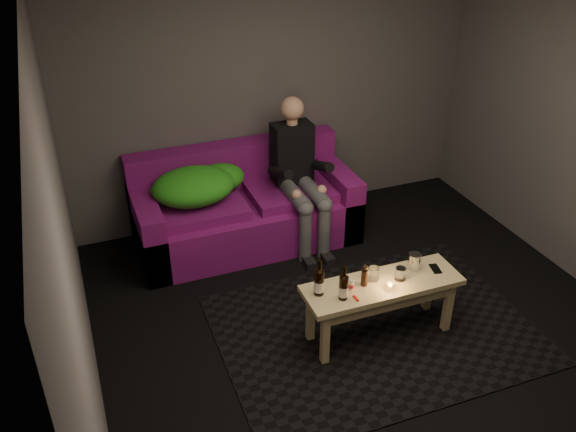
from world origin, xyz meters
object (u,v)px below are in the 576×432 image
object	(u,v)px
person	(299,171)
coffee_table	(382,292)
beer_bottle_b	(344,287)
sofa	(244,209)
beer_bottle_a	(319,281)
steel_cup	(414,261)

from	to	relation	value
person	coffee_table	size ratio (longest dim) A/B	1.13
coffee_table	beer_bottle_b	distance (m)	0.40
person	beer_bottle_b	world-z (taller)	person
person	sofa	bearing A→B (deg)	161.16
sofa	beer_bottle_a	distance (m)	1.67
person	coffee_table	world-z (taller)	person
person	steel_cup	xyz separation A→B (m)	(0.34, -1.46, -0.15)
steel_cup	beer_bottle_b	bearing A→B (deg)	-168.36
beer_bottle_b	steel_cup	bearing A→B (deg)	11.64
coffee_table	steel_cup	bearing A→B (deg)	13.72
sofa	beer_bottle_a	size ratio (longest dim) A/B	6.98
beer_bottle_a	person	bearing A→B (deg)	73.15
sofa	person	size ratio (longest dim) A/B	1.50
coffee_table	steel_cup	size ratio (longest dim) A/B	9.32
beer_bottle_a	steel_cup	world-z (taller)	beer_bottle_a
sofa	coffee_table	xyz separation A→B (m)	(0.52, -1.70, 0.08)
sofa	coffee_table	distance (m)	1.78
sofa	beer_bottle_a	world-z (taller)	sofa
coffee_table	beer_bottle_b	world-z (taller)	beer_bottle_b
beer_bottle_a	beer_bottle_b	bearing A→B (deg)	-38.67
steel_cup	person	bearing A→B (deg)	103.27
sofa	coffee_table	size ratio (longest dim) A/B	1.70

